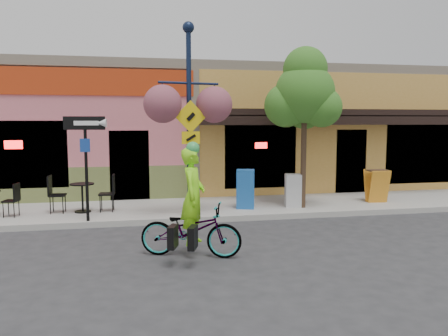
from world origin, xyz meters
name	(u,v)px	position (x,y,z in m)	size (l,w,h in m)	color
ground	(251,225)	(0.00, 0.00, 0.00)	(90.00, 90.00, 0.00)	#2D2D30
sidewalk	(234,207)	(0.00, 2.00, 0.07)	(24.00, 3.00, 0.15)	#9E9B93
curb	(246,218)	(0.00, 0.55, 0.07)	(24.00, 0.12, 0.15)	#A8A59E
building	(205,129)	(0.00, 7.50, 2.25)	(18.20, 8.20, 4.50)	#D16772
bicycle	(191,230)	(-1.77, -2.19, 0.51)	(0.68, 1.96, 1.03)	maroon
cyclist_rider	(193,209)	(-1.72, -2.19, 0.92)	(0.67, 0.44, 1.84)	#93FF1A
lamp_post	(189,121)	(-1.46, 0.65, 2.59)	(1.56, 0.62, 4.88)	#111D38
one_way_sign	(86,169)	(-3.97, 0.65, 1.42)	(0.98, 0.21, 2.55)	black
cafe_set_right	(82,193)	(-4.22, 1.75, 0.66)	(1.69, 0.85, 1.02)	black
newspaper_box_blue	(245,189)	(0.20, 1.45, 0.69)	(0.49, 0.43, 1.08)	#1C58A8
newspaper_box_grey	(293,190)	(1.59, 1.39, 0.62)	(0.44, 0.39, 0.93)	#BCBCBC
street_tree	(304,127)	(1.82, 1.22, 2.41)	(1.77, 1.77, 4.53)	#3D7A26
sandwich_board	(380,187)	(4.30, 1.38, 0.65)	(0.60, 0.44, 0.99)	orange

